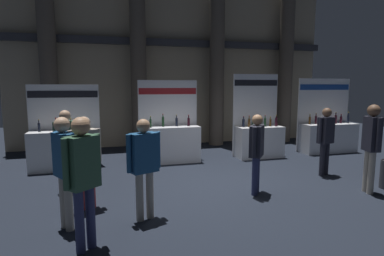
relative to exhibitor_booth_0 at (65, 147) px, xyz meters
name	(u,v)px	position (x,y,z in m)	size (l,w,h in m)	color
ground_plane	(225,185)	(3.61, -2.34, -0.60)	(24.00, 24.00, 0.00)	black
hall_colonnade	(176,54)	(3.61, 2.73, 2.74)	(11.70, 1.02, 6.79)	gray
exhibitor_booth_0	(65,147)	(0.00, 0.00, 0.00)	(1.80, 0.70, 2.23)	white
exhibitor_booth_1	(170,141)	(2.84, 0.07, 0.02)	(1.75, 0.66, 2.36)	white
exhibitor_booth_2	(259,137)	(5.60, -0.04, 0.01)	(1.48, 0.66, 2.55)	white
exhibitor_booth_3	(328,134)	(8.16, 0.03, 0.00)	(1.95, 0.66, 2.44)	white
visitor_0	(85,154)	(0.74, -2.95, 0.40)	(0.54, 0.38, 1.66)	maroon
visitor_1	(326,135)	(6.24, -2.26, 0.40)	(0.53, 0.35, 1.67)	#23232D
visitor_2	(64,164)	(0.49, -3.71, 0.42)	(0.36, 0.45, 1.73)	#ADA393
visitor_3	(83,171)	(0.82, -4.43, 0.49)	(0.46, 0.44, 1.80)	navy
visitor_4	(144,160)	(1.69, -3.67, 0.40)	(0.57, 0.38, 1.67)	#ADA393
visitor_5	(66,144)	(0.29, -1.81, 0.40)	(0.47, 0.32, 1.70)	silver
visitor_6	(257,147)	(4.01, -3.03, 0.38)	(0.45, 0.50, 1.63)	navy
visitor_7	(371,141)	(6.27, -3.58, 0.49)	(0.29, 0.50, 1.82)	#ADA393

